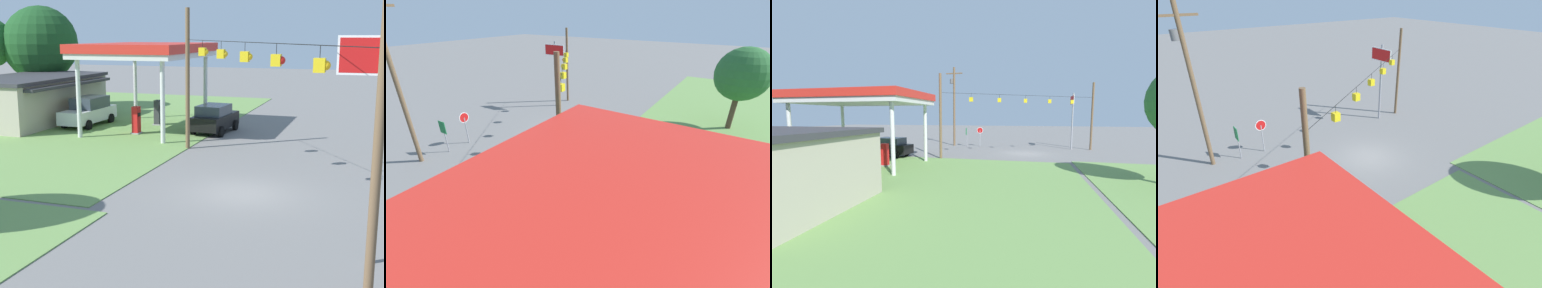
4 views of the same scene
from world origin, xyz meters
TOP-DOWN VIEW (x-y plane):
  - ground_plane at (0.00, 0.00)m, footprint 160.00×160.00m
  - stop_sign_roadside at (5.66, -5.33)m, footprint 0.80×0.08m
  - stop_sign_overhead at (-5.32, -4.98)m, footprint 0.22×2.34m
  - route_sign at (7.43, -5.31)m, footprint 0.10×0.70m
  - utility_pole_main at (9.26, -5.71)m, footprint 2.20×0.44m
  - signal_span_gantry at (-0.00, -0.02)m, footprint 15.22×10.24m

SIDE VIEW (x-z plane):
  - ground_plane at x=0.00m, z-range 0.00..0.00m
  - route_sign at x=7.43m, z-range 0.51..2.91m
  - stop_sign_roadside at x=5.66m, z-range 0.56..3.06m
  - signal_span_gantry at x=0.00m, z-range 0.44..8.17m
  - stop_sign_overhead at x=-5.32m, z-range 1.43..8.03m
  - utility_pole_main at x=9.26m, z-range 0.60..10.88m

